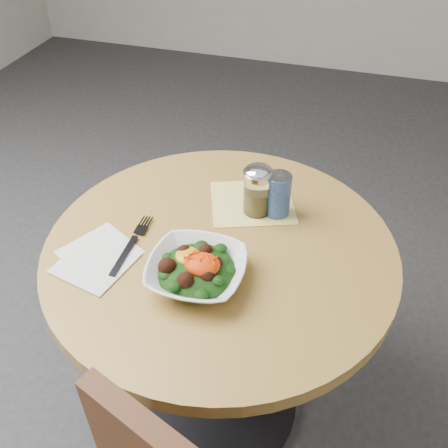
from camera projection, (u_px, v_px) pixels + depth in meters
The scene contains 8 objects.
ground at pixel (221, 401), 1.76m from camera, with size 6.00×6.00×0.00m, color #2B2B2D.
table at pixel (221, 296), 1.40m from camera, with size 0.90×0.90×0.75m.
cloth_napkin at pixel (252, 202), 1.40m from camera, with size 0.23×0.21×0.00m, color yellow.
paper_napkins at pixel (97, 257), 1.23m from camera, with size 0.22×0.25×0.00m.
salad_bowl at pixel (197, 270), 1.16m from camera, with size 0.24×0.24×0.09m.
fork at pixel (133, 242), 1.27m from camera, with size 0.03×0.23×0.00m.
spice_shaker at pixel (258, 190), 1.33m from camera, with size 0.08×0.08×0.14m.
beverage_can at pixel (278, 195), 1.33m from camera, with size 0.07×0.07×0.13m.
Camera 1 is at (0.28, -0.89, 1.61)m, focal length 40.00 mm.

